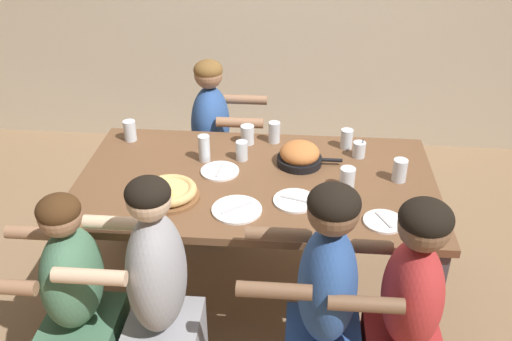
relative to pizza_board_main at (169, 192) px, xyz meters
The scene contains 22 objects.
ground_plane 0.90m from the pizza_board_main, 28.21° to the left, with size 18.00×18.00×0.00m, color #896B4C.
dining_table 0.47m from the pizza_board_main, 28.21° to the left, with size 1.83×1.03×0.75m.
pizza_board_main is the anchor object (origin of this frame).
skillet_bowl 0.73m from the pizza_board_main, 32.11° to the left, with size 0.35×0.24×0.12m.
empty_plate_a 0.34m from the pizza_board_main, 52.07° to the left, with size 0.20×0.20×0.02m.
empty_plate_b 0.35m from the pizza_board_main, 12.89° to the right, with size 0.24×0.24×0.02m.
empty_plate_c 0.61m from the pizza_board_main, ahead, with size 0.21×0.21×0.02m.
empty_plate_d 1.02m from the pizza_board_main, ahead, with size 0.19×0.19×0.02m.
cocktail_glass_blue 1.06m from the pizza_board_main, 27.81° to the left, with size 0.07×0.07×0.11m.
drinking_glass_a 0.68m from the pizza_board_main, 61.93° to the left, with size 0.08×0.08×0.11m.
drinking_glass_b 0.52m from the pizza_board_main, 53.27° to the left, with size 0.06×0.06×0.11m.
drinking_glass_c 0.87m from the pizza_board_main, 10.69° to the left, with size 0.08×0.08×0.11m.
drinking_glass_d 0.40m from the pizza_board_main, 74.29° to the left, with size 0.06×0.06×0.15m.
drinking_glass_e 1.06m from the pizza_board_main, 34.07° to the left, with size 0.07×0.07×0.11m.
drinking_glass_f 0.79m from the pizza_board_main, 53.27° to the left, with size 0.07×0.07×0.12m.
drinking_glass_g 1.16m from the pizza_board_main, 13.11° to the left, with size 0.07×0.07×0.12m.
drinking_glass_h 0.69m from the pizza_board_main, 121.08° to the left, with size 0.07×0.07×0.12m.
diner_far_midleft 0.99m from the pizza_board_main, 86.59° to the left, with size 0.51×0.40×1.11m.
diner_near_midleft 0.58m from the pizza_board_main, 84.26° to the right, with size 0.51×0.40×1.17m.
diner_near_midright 0.94m from the pizza_board_main, 34.81° to the right, with size 0.51×0.40×1.18m.
diner_near_right 1.23m from the pizza_board_main, 25.57° to the right, with size 0.51×0.40×1.13m.
diner_near_left 0.67m from the pizza_board_main, 120.87° to the right, with size 0.51×0.40×1.08m.
Camera 1 is at (0.20, -2.48, 2.27)m, focal length 40.00 mm.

